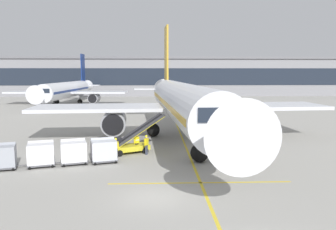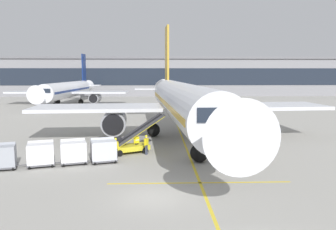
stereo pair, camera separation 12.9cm
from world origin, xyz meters
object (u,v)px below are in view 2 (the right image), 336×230
Objects in this scene: baggage_cart_third at (41,153)px; ground_crew_marshaller at (116,147)px; parked_airplane at (182,102)px; baggage_cart_second at (73,151)px; belt_loader at (132,143)px; safety_cone_engine_keepout at (124,144)px; safety_cone_wingtip at (114,137)px; ground_crew_by_loader at (137,141)px; safety_cone_nose_mark at (113,141)px; baggage_cart_fourth at (2,156)px; ground_crew_by_carts at (146,143)px; baggage_cart_lead at (103,150)px; distant_airplane at (68,90)px.

ground_crew_marshaller is at bearing 21.07° from baggage_cart_third.
parked_airplane is 14.23m from baggage_cart_second.
belt_loader is 1.82× the size of baggage_cart_second.
belt_loader reaches higher than safety_cone_engine_keepout.
baggage_cart_second is at bearing -103.10° from safety_cone_wingtip.
ground_crew_marshaller is (5.47, 2.11, -0.00)m from baggage_cart_third.
safety_cone_nose_mark is (-2.63, 3.50, -0.63)m from ground_crew_by_loader.
baggage_cart_fourth is at bearing -140.69° from parked_airplane.
ground_crew_by_carts is 5.61m from safety_cone_nose_mark.
baggage_cart_third and baggage_cart_fourth have the same top height.
safety_cone_wingtip is (-1.33, 3.06, 0.08)m from safety_cone_engine_keepout.
baggage_cart_second is (-2.29, -0.40, 0.00)m from baggage_cart_lead.
distant_airplane is at bearing 112.14° from ground_crew_by_carts.
baggage_cart_lead is 1.62× the size of ground_crew_by_loader.
baggage_cart_third is (-6.66, -4.03, 0.08)m from belt_loader.
distant_airplane is at bearing 111.04° from safety_cone_engine_keepout.
baggage_cart_second reaches higher than safety_cone_nose_mark.
parked_airplane is at bearing 11.24° from safety_cone_wingtip.
baggage_cart_lead is at bearing 10.04° from baggage_cart_second.
ground_crew_marshaller is at bearing -79.79° from safety_cone_nose_mark.
belt_loader is at bearing 38.67° from baggage_cart_second.
belt_loader is at bearing 58.31° from ground_crew_marshaller.
baggage_cart_fourth is (-9.27, -4.77, 0.08)m from belt_loader.
parked_airplane is 16.25m from baggage_cart_third.
parked_airplane reaches higher than baggage_cart_third.
baggage_cart_fourth is at bearing -130.11° from safety_cone_nose_mark.
ground_crew_marshaller is at bearing -121.69° from belt_loader.
safety_cone_nose_mark is 45.66m from distant_airplane.
distant_airplane is (-8.57, 51.20, 2.22)m from baggage_cart_fourth.
baggage_cart_second is 3.70× the size of safety_cone_nose_mark.
baggage_cart_lead is 2.32m from baggage_cart_second.
baggage_cart_third is 10.50m from safety_cone_wingtip.
safety_cone_wingtip is at bearing 98.06° from ground_crew_marshaller.
belt_loader reaches higher than ground_crew_by_carts.
baggage_cart_fourth is 3.70× the size of safety_cone_nose_mark.
safety_cone_nose_mark is at bearing -88.58° from safety_cone_wingtip.
parked_airplane reaches higher than baggage_cart_lead.
ground_crew_by_carts reaches higher than safety_cone_nose_mark.
safety_cone_engine_keepout is 0.80× the size of safety_cone_wingtip.
ground_crew_by_loader is (-4.56, -6.78, -2.91)m from parked_airplane.
baggage_cart_fourth is 1.62× the size of ground_crew_marshaller.
baggage_cart_third is 0.08× the size of distant_airplane.
safety_cone_engine_keepout is at bearing -66.60° from safety_cone_wingtip.
baggage_cart_second is 6.81m from safety_cone_engine_keepout.
baggage_cart_lead is 0.08× the size of distant_airplane.
safety_cone_wingtip is 43.93m from distant_airplane.
baggage_cart_fourth reaches higher than ground_crew_marshaller.
parked_airplane is at bearing 43.21° from baggage_cart_third.
safety_cone_engine_keepout is at bearing -142.67° from parked_airplane.
baggage_cart_lead is 4.63× the size of safety_cone_engine_keepout.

